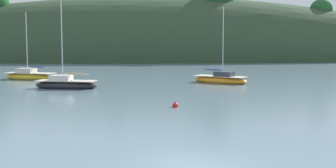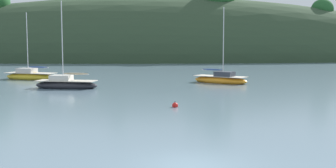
% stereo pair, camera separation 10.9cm
% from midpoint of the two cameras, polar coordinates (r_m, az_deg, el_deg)
% --- Properties ---
extents(ground_plane, '(400.00, 400.00, 0.00)m').
position_cam_midpoint_polar(ground_plane, '(17.06, 3.42, -10.79)').
color(ground_plane, slate).
extents(far_shoreline_hill, '(150.00, 36.00, 34.52)m').
position_cam_midpoint_polar(far_shoreline_hill, '(109.04, -1.79, 3.26)').
color(far_shoreline_hill, '#2D422B').
rests_on(far_shoreline_hill, ground).
extents(sailboat_orange_cutter, '(7.31, 4.59, 8.58)m').
position_cam_midpoint_polar(sailboat_orange_cutter, '(56.96, -17.61, 1.01)').
color(sailboat_orange_cutter, gold).
rests_on(sailboat_orange_cutter, ground).
extents(sailboat_red_portside, '(6.59, 5.69, 8.85)m').
position_cam_midpoint_polar(sailboat_red_portside, '(50.05, 7.02, 0.60)').
color(sailboat_red_portside, orange).
rests_on(sailboat_red_portside, ground).
extents(sailboat_navy_dinghy, '(6.91, 3.59, 9.09)m').
position_cam_midpoint_polar(sailboat_navy_dinghy, '(45.41, -13.23, -0.03)').
color(sailboat_navy_dinghy, '#232328').
rests_on(sailboat_navy_dinghy, ground).
extents(mooring_buoy_outer, '(0.44, 0.44, 0.54)m').
position_cam_midpoint_polar(mooring_buoy_outer, '(31.70, 1.03, -2.84)').
color(mooring_buoy_outer, red).
rests_on(mooring_buoy_outer, ground).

